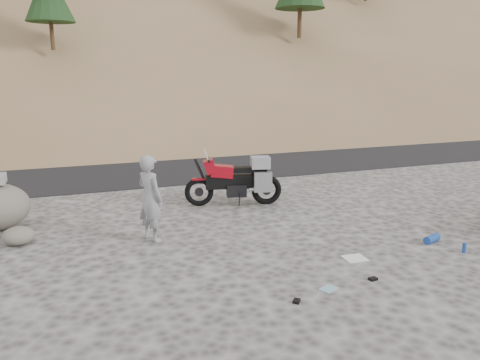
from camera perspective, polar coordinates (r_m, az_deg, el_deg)
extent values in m
plane|color=#3F3D3B|center=(9.18, 4.92, -7.97)|extent=(140.00, 140.00, 0.00)
cube|color=black|center=(17.46, -7.71, 2.03)|extent=(120.00, 7.00, 0.05)
cube|color=brown|center=(38.46, -12.36, 19.73)|extent=(110.00, 51.90, 46.72)
cube|color=brown|center=(38.50, -12.38, 20.17)|extent=(110.00, 43.28, 36.46)
cylinder|color=#331F12|center=(21.81, -21.96, 16.33)|extent=(0.17, 0.17, 1.40)
cylinder|color=#331F12|center=(25.71, 7.27, 18.82)|extent=(0.22, 0.22, 1.82)
torus|color=black|center=(11.73, -5.00, -1.46)|extent=(0.74, 0.30, 0.73)
cylinder|color=black|center=(11.73, -5.00, -1.46)|extent=(0.23, 0.12, 0.22)
torus|color=black|center=(11.90, 3.25, -1.22)|extent=(0.79, 0.33, 0.77)
cylinder|color=black|center=(11.90, 3.25, -1.22)|extent=(0.26, 0.14, 0.24)
cylinder|color=black|center=(11.63, -4.61, 0.50)|extent=(0.42, 0.16, 0.89)
cylinder|color=black|center=(11.56, -3.88, 2.55)|extent=(0.21, 0.68, 0.05)
cube|color=black|center=(11.72, -0.99, -0.20)|extent=(1.35, 0.56, 0.33)
cube|color=black|center=(11.78, -0.45, -1.23)|extent=(0.56, 0.44, 0.31)
cube|color=maroon|center=(11.64, -2.23, 1.09)|extent=(0.64, 0.46, 0.34)
cube|color=maroon|center=(11.59, -3.71, 1.69)|extent=(0.41, 0.44, 0.39)
cube|color=silver|center=(11.54, -4.11, 3.08)|extent=(0.20, 0.35, 0.28)
cube|color=black|center=(11.69, 0.35, 1.26)|extent=(0.65, 0.38, 0.13)
cube|color=black|center=(11.75, 2.38, 1.10)|extent=(0.42, 0.28, 0.11)
cube|color=#AEAEB3|center=(11.53, 2.81, -0.26)|extent=(0.46, 0.23, 0.50)
cube|color=#AEAEB3|center=(12.08, 2.36, 0.36)|extent=(0.46, 0.23, 0.50)
cube|color=gray|center=(11.71, 2.50, 2.16)|extent=(0.54, 0.47, 0.29)
cube|color=maroon|center=(11.65, -5.04, 0.12)|extent=(0.35, 0.21, 0.04)
cylinder|color=black|center=(11.65, -0.07, -2.35)|extent=(0.08, 0.23, 0.40)
cylinder|color=#AEAEB3|center=(11.69, 2.32, -1.07)|extent=(0.51, 0.21, 0.14)
imported|color=gray|center=(9.61, -10.67, -7.19)|extent=(0.67, 0.75, 1.73)
ellipsoid|color=#615A53|center=(10.11, -25.40, -6.15)|extent=(0.76, 0.72, 0.36)
cube|color=white|center=(8.80, 13.81, -9.24)|extent=(0.41, 0.37, 0.01)
cylinder|color=#183D94|center=(10.02, 22.35, -6.63)|extent=(0.43, 0.28, 0.16)
cylinder|color=#183D94|center=(9.72, 25.66, -7.46)|extent=(0.09, 0.09, 0.19)
cube|color=black|center=(8.01, 15.90, -11.52)|extent=(0.15, 0.11, 0.04)
cube|color=black|center=(7.09, 6.91, -14.44)|extent=(0.15, 0.15, 0.04)
cube|color=#7DABC1|center=(7.56, 10.76, -12.89)|extent=(0.33, 0.29, 0.01)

